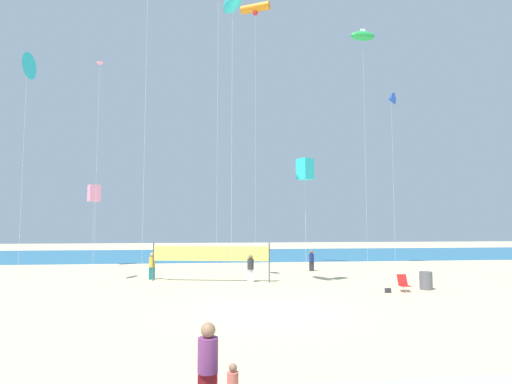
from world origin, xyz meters
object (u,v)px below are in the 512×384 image
(beach_handbag, at_px, (388,290))
(kite_cyan_delta, at_px, (27,66))
(beachgoer_charcoal_shirt, at_px, (251,267))
(beachgoer_navy_shirt, at_px, (312,260))
(volleyball_net, at_px, (211,255))
(kite_pink_diamond, at_px, (99,77))
(trash_barrel, at_px, (426,281))
(kite_blue_delta, at_px, (391,99))
(kite_pink_box, at_px, (94,193))
(kite_orange_tube, at_px, (255,8))
(beachgoer_mustard_shirt, at_px, (152,265))
(kite_cyan_diamond, at_px, (218,4))
(kite_cyan_inflatable, at_px, (232,3))
(kite_cyan_box, at_px, (305,169))
(mother_figure, at_px, (208,365))
(kite_green_inflatable, at_px, (363,36))
(folding_beach_chair, at_px, (403,283))

(beach_handbag, bearing_deg, kite_cyan_delta, 170.38)
(beachgoer_charcoal_shirt, height_order, beachgoer_navy_shirt, beachgoer_charcoal_shirt)
(volleyball_net, xyz_separation_m, kite_pink_diamond, (-7.77, 2.89, 12.07))
(trash_barrel, relative_size, kite_blue_delta, 0.07)
(kite_blue_delta, bearing_deg, trash_barrel, -105.71)
(trash_barrel, height_order, kite_pink_box, kite_pink_box)
(kite_orange_tube, bearing_deg, beachgoer_mustard_shirt, -148.30)
(kite_pink_diamond, bearing_deg, beach_handbag, -24.99)
(kite_pink_box, xyz_separation_m, kite_cyan_diamond, (10.23, -7.80, 12.89))
(kite_cyan_inflatable, bearing_deg, kite_cyan_box, 33.29)
(kite_orange_tube, bearing_deg, mother_figure, -98.25)
(kite_orange_tube, bearing_deg, trash_barrel, -50.76)
(trash_barrel, bearing_deg, beach_handbag, -162.64)
(kite_blue_delta, xyz_separation_m, kite_cyan_delta, (-24.81, -6.79, -1.00))
(mother_figure, xyz_separation_m, volleyball_net, (-0.00, 17.59, 0.72))
(kite_cyan_diamond, bearing_deg, kite_cyan_box, -37.13)
(trash_barrel, bearing_deg, kite_pink_diamond, 159.94)
(kite_cyan_inflatable, xyz_separation_m, kite_cyan_delta, (-11.56, 3.06, -2.74))
(beachgoer_charcoal_shirt, relative_size, kite_pink_diamond, 0.12)
(beachgoer_charcoal_shirt, height_order, kite_pink_diamond, kite_pink_diamond)
(beachgoer_mustard_shirt, xyz_separation_m, kite_green_inflatable, (15.91, 3.95, 17.90))
(kite_pink_box, bearing_deg, kite_orange_tube, -17.24)
(trash_barrel, distance_m, beach_handbag, 2.66)
(beachgoer_mustard_shirt, height_order, kite_cyan_delta, kite_cyan_delta)
(trash_barrel, height_order, beach_handbag, trash_barrel)
(folding_beach_chair, height_order, kite_pink_diamond, kite_pink_diamond)
(kite_orange_tube, relative_size, kite_pink_diamond, 1.44)
(beachgoer_charcoal_shirt, height_order, kite_cyan_delta, kite_cyan_delta)
(kite_pink_box, height_order, kite_orange_tube, kite_orange_tube)
(beachgoer_navy_shirt, distance_m, volleyball_net, 9.11)
(kite_green_inflatable, height_order, kite_pink_diamond, kite_green_inflatable)
(kite_orange_tube, distance_m, kite_cyan_box, 16.16)
(beachgoer_charcoal_shirt, height_order, kite_pink_box, kite_pink_box)
(mother_figure, bearing_deg, kite_pink_box, 114.98)
(beachgoer_mustard_shirt, height_order, kite_cyan_diamond, kite_cyan_diamond)
(kite_cyan_inflatable, distance_m, kite_cyan_diamond, 7.93)
(beachgoer_charcoal_shirt, relative_size, trash_barrel, 1.77)
(folding_beach_chair, relative_size, volleyball_net, 0.12)
(kite_cyan_diamond, bearing_deg, volleyball_net, -99.24)
(volleyball_net, bearing_deg, kite_cyan_box, -17.19)
(beachgoer_mustard_shirt, bearing_deg, beachgoer_navy_shirt, -172.36)
(mother_figure, bearing_deg, beachgoer_navy_shirt, 76.72)
(kite_pink_box, xyz_separation_m, kite_cyan_delta, (-0.65, -11.69, 6.41))
(kite_cyan_inflatable, height_order, kite_blue_delta, kite_cyan_inflatable)
(beachgoer_charcoal_shirt, distance_m, kite_cyan_delta, 17.44)
(mother_figure, bearing_deg, beachgoer_charcoal_shirt, 87.24)
(folding_beach_chair, distance_m, kite_pink_diamond, 23.53)
(kite_pink_box, xyz_separation_m, kite_orange_tube, (13.27, -4.12, 14.77))
(trash_barrel, height_order, volleyball_net, volleyball_net)
(folding_beach_chair, distance_m, kite_green_inflatable, 21.06)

